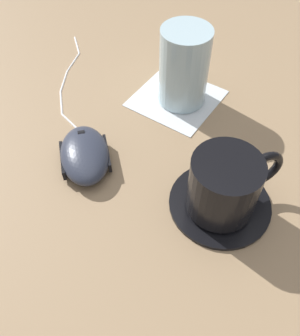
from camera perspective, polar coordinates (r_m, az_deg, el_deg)
The scene contains 7 objects.
ground_plane at distance 0.51m, azimuth 8.85°, elevation 1.09°, with size 3.00×3.00×0.00m, color #9E7F5B.
saucer at distance 0.47m, azimuth 10.62°, elevation -5.19°, with size 0.12×0.12×0.01m, color black.
coffee_cup at distance 0.43m, azimuth 11.45°, elevation -2.52°, with size 0.08×0.11×0.07m.
computer_mouse at distance 0.50m, azimuth -9.91°, elevation 2.04°, with size 0.12×0.11×0.03m.
mouse_cable at distance 0.64m, azimuth -12.14°, elevation 12.93°, with size 0.21×0.14×0.00m.
napkin_under_glass at distance 0.59m, azimuth 4.05°, elevation 10.59°, with size 0.12×0.12×0.00m, color white.
drinking_glass at distance 0.55m, azimuth 5.20°, elevation 15.08°, with size 0.07×0.07×0.12m, color silver.
Camera 1 is at (-0.19, 0.27, 0.39)m, focal length 40.00 mm.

